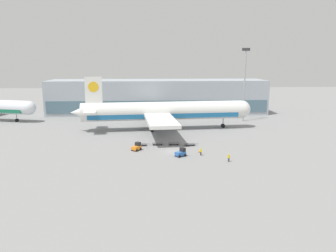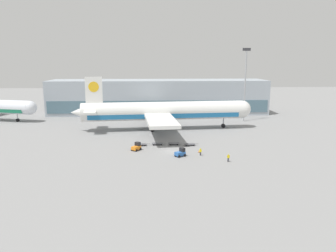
{
  "view_description": "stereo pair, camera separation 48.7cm",
  "coord_description": "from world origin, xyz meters",
  "px_view_note": "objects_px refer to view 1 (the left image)",
  "views": [
    {
      "loc": [
        -5.17,
        -76.88,
        21.58
      ],
      "look_at": [
        -0.21,
        12.08,
        4.0
      ],
      "focal_mm": 35.0,
      "sensor_mm": 36.0,
      "label": 1
    },
    {
      "loc": [
        -4.68,
        -76.91,
        21.58
      ],
      "look_at": [
        -0.21,
        12.08,
        4.0
      ],
      "focal_mm": 35.0,
      "sensor_mm": 36.0,
      "label": 2
    }
  ],
  "objects_px": {
    "ground_crew_near": "(229,157)",
    "ground_crew_far": "(201,151)",
    "baggage_dolly_trail": "(190,144)",
    "traffic_cone_near": "(199,151)",
    "baggage_dolly_lead": "(141,144)",
    "baggage_dolly_second": "(158,143)",
    "baggage_dolly_third": "(174,143)",
    "baggage_tug_foreground": "(137,147)",
    "baggage_tug_mid": "(181,153)",
    "light_mast": "(245,80)",
    "airplane_main": "(161,112)"
  },
  "relations": [
    {
      "from": "baggage_dolly_lead",
      "to": "ground_crew_far",
      "type": "height_order",
      "value": "ground_crew_far"
    },
    {
      "from": "baggage_tug_mid",
      "to": "baggage_dolly_trail",
      "type": "xyz_separation_m",
      "value": [
        3.22,
        9.77,
        -0.49
      ]
    },
    {
      "from": "baggage_dolly_second",
      "to": "baggage_dolly_third",
      "type": "bearing_deg",
      "value": -3.77
    },
    {
      "from": "ground_crew_near",
      "to": "ground_crew_far",
      "type": "height_order",
      "value": "ground_crew_near"
    },
    {
      "from": "baggage_tug_mid",
      "to": "traffic_cone_near",
      "type": "xyz_separation_m",
      "value": [
        4.7,
        3.1,
        -0.55
      ]
    },
    {
      "from": "baggage_tug_mid",
      "to": "ground_crew_near",
      "type": "bearing_deg",
      "value": -58.27
    },
    {
      "from": "baggage_tug_mid",
      "to": "baggage_dolly_trail",
      "type": "distance_m",
      "value": 10.3
    },
    {
      "from": "ground_crew_far",
      "to": "ground_crew_near",
      "type": "bearing_deg",
      "value": -3.64
    },
    {
      "from": "airplane_main",
      "to": "baggage_dolly_second",
      "type": "height_order",
      "value": "airplane_main"
    },
    {
      "from": "baggage_dolly_second",
      "to": "ground_crew_far",
      "type": "height_order",
      "value": "ground_crew_far"
    },
    {
      "from": "baggage_dolly_second",
      "to": "baggage_tug_foreground",
      "type": "bearing_deg",
      "value": -139.12
    },
    {
      "from": "baggage_tug_foreground",
      "to": "baggage_dolly_second",
      "type": "relative_size",
      "value": 0.75
    },
    {
      "from": "baggage_tug_mid",
      "to": "baggage_dolly_second",
      "type": "height_order",
      "value": "baggage_tug_mid"
    },
    {
      "from": "ground_crew_near",
      "to": "ground_crew_far",
      "type": "relative_size",
      "value": 1.02
    },
    {
      "from": "airplane_main",
      "to": "baggage_dolly_third",
      "type": "height_order",
      "value": "airplane_main"
    },
    {
      "from": "baggage_dolly_lead",
      "to": "light_mast",
      "type": "bearing_deg",
      "value": 39.97
    },
    {
      "from": "baggage_tug_foreground",
      "to": "ground_crew_near",
      "type": "distance_m",
      "value": 23.04
    },
    {
      "from": "baggage_tug_mid",
      "to": "light_mast",
      "type": "bearing_deg",
      "value": 25.36
    },
    {
      "from": "traffic_cone_near",
      "to": "light_mast",
      "type": "bearing_deg",
      "value": 61.42
    },
    {
      "from": "baggage_tug_mid",
      "to": "baggage_dolly_second",
      "type": "relative_size",
      "value": 0.75
    },
    {
      "from": "baggage_dolly_trail",
      "to": "ground_crew_near",
      "type": "height_order",
      "value": "ground_crew_near"
    },
    {
      "from": "ground_crew_near",
      "to": "traffic_cone_near",
      "type": "relative_size",
      "value": 2.72
    },
    {
      "from": "baggage_dolly_third",
      "to": "baggage_dolly_trail",
      "type": "distance_m",
      "value": 4.2
    },
    {
      "from": "baggage_dolly_lead",
      "to": "baggage_dolly_third",
      "type": "height_order",
      "value": "same"
    },
    {
      "from": "ground_crew_near",
      "to": "traffic_cone_near",
      "type": "distance_m",
      "value": 9.51
    },
    {
      "from": "baggage_dolly_second",
      "to": "ground_crew_near",
      "type": "height_order",
      "value": "ground_crew_near"
    },
    {
      "from": "baggage_dolly_lead",
      "to": "ground_crew_far",
      "type": "xyz_separation_m",
      "value": [
        14.14,
        -9.8,
        0.64
      ]
    },
    {
      "from": "airplane_main",
      "to": "ground_crew_far",
      "type": "distance_m",
      "value": 31.86
    },
    {
      "from": "baggage_dolly_second",
      "to": "baggage_dolly_third",
      "type": "height_order",
      "value": "same"
    },
    {
      "from": "light_mast",
      "to": "ground_crew_near",
      "type": "distance_m",
      "value": 53.89
    },
    {
      "from": "baggage_tug_mid",
      "to": "ground_crew_near",
      "type": "relative_size",
      "value": 1.57
    },
    {
      "from": "baggage_tug_foreground",
      "to": "ground_crew_near",
      "type": "height_order",
      "value": "baggage_tug_foreground"
    },
    {
      "from": "baggage_dolly_trail",
      "to": "traffic_cone_near",
      "type": "relative_size",
      "value": 5.67
    },
    {
      "from": "ground_crew_near",
      "to": "baggage_dolly_trail",
      "type": "bearing_deg",
      "value": -62.77
    },
    {
      "from": "baggage_dolly_third",
      "to": "traffic_cone_near",
      "type": "xyz_separation_m",
      "value": [
        5.55,
        -7.71,
        -0.07
      ]
    },
    {
      "from": "airplane_main",
      "to": "baggage_dolly_second",
      "type": "distance_m",
      "value": 20.84
    },
    {
      "from": "baggage_tug_mid",
      "to": "airplane_main",
      "type": "bearing_deg",
      "value": 63.09
    },
    {
      "from": "light_mast",
      "to": "ground_crew_far",
      "type": "relative_size",
      "value": 15.01
    },
    {
      "from": "baggage_dolly_second",
      "to": "ground_crew_far",
      "type": "relative_size",
      "value": 2.13
    },
    {
      "from": "baggage_tug_foreground",
      "to": "baggage_tug_mid",
      "type": "height_order",
      "value": "same"
    },
    {
      "from": "baggage_tug_foreground",
      "to": "baggage_dolly_lead",
      "type": "distance_m",
      "value": 4.58
    },
    {
      "from": "baggage_dolly_third",
      "to": "baggage_tug_foreground",
      "type": "bearing_deg",
      "value": -155.44
    },
    {
      "from": "baggage_dolly_lead",
      "to": "traffic_cone_near",
      "type": "height_order",
      "value": "traffic_cone_near"
    },
    {
      "from": "baggage_dolly_lead",
      "to": "ground_crew_near",
      "type": "xyz_separation_m",
      "value": [
        19.5,
        -14.99,
        0.67
      ]
    },
    {
      "from": "baggage_dolly_third",
      "to": "baggage_dolly_trail",
      "type": "relative_size",
      "value": 1.0
    },
    {
      "from": "traffic_cone_near",
      "to": "baggage_dolly_lead",
      "type": "bearing_deg",
      "value": 153.1
    },
    {
      "from": "baggage_dolly_third",
      "to": "ground_crew_near",
      "type": "height_order",
      "value": "ground_crew_near"
    },
    {
      "from": "baggage_tug_foreground",
      "to": "baggage_dolly_lead",
      "type": "bearing_deg",
      "value": 22.81
    },
    {
      "from": "airplane_main",
      "to": "traffic_cone_near",
      "type": "xyz_separation_m",
      "value": [
        8.08,
        -27.81,
        -5.52
      ]
    },
    {
      "from": "baggage_dolly_lead",
      "to": "baggage_dolly_second",
      "type": "bearing_deg",
      "value": 4.99
    }
  ]
}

